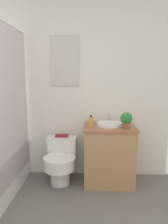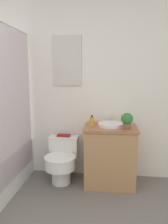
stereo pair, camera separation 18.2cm
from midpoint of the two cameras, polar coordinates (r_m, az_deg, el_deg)
The scene contains 7 objects.
wall_back at distance 3.11m, azimuth -4.25°, elevation 6.36°, with size 3.09×0.07×2.50m.
toilet at distance 3.01m, azimuth -4.09°, elevation -12.35°, with size 0.41×0.54×0.59m.
vanity at distance 2.94m, azimuth 8.63°, elevation -11.16°, with size 0.67×0.50×0.78m.
sink at distance 2.85m, azimuth 8.83°, elevation -3.27°, with size 0.33×0.37×0.13m.
soap_bottle at distance 2.81m, azimuth 3.90°, elevation -2.50°, with size 0.06×0.06×0.14m.
potted_plant at distance 2.71m, azimuth 13.06°, elevation -2.07°, with size 0.14×0.14×0.20m.
book_on_tank at distance 3.05m, azimuth -3.63°, elevation -6.12°, with size 0.18×0.10×0.02m.
Camera 2 is at (0.69, -0.72, 1.43)m, focal length 35.00 mm.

